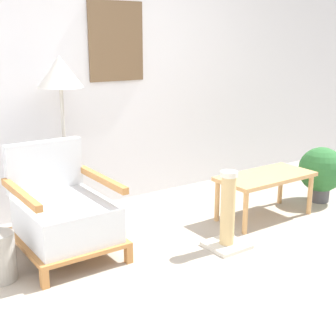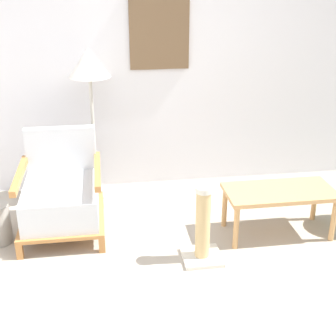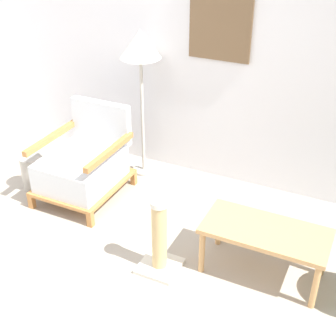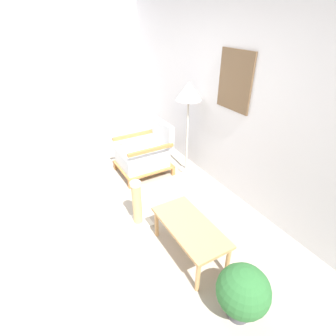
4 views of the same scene
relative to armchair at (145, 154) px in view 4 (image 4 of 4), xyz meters
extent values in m
plane|color=#A89E8E|center=(0.91, -1.18, -0.32)|extent=(14.00, 14.00, 0.00)
cube|color=silver|center=(0.91, 0.88, 1.03)|extent=(8.00, 0.06, 2.70)
cube|color=brown|center=(0.95, 0.84, 1.23)|extent=(0.56, 0.02, 0.72)
cube|color=silver|center=(-2.01, -0.68, 1.03)|extent=(0.06, 8.00, 2.70)
cube|color=#B2753D|center=(-0.32, -0.40, -0.26)|extent=(0.05, 0.05, 0.13)
cube|color=#B2753D|center=(0.32, -0.40, -0.26)|extent=(0.05, 0.05, 0.13)
cube|color=#B2753D|center=(-0.32, 0.34, -0.26)|extent=(0.05, 0.05, 0.13)
cube|color=#B2753D|center=(0.32, 0.34, -0.26)|extent=(0.05, 0.05, 0.13)
cube|color=#B2753D|center=(0.00, -0.03, -0.18)|extent=(0.68, 0.80, 0.03)
cube|color=silver|center=(0.00, -0.05, -0.03)|extent=(0.60, 0.70, 0.26)
cube|color=silver|center=(0.00, 0.33, 0.30)|extent=(0.60, 0.08, 0.39)
cube|color=#B2753D|center=(-0.31, -0.03, 0.22)|extent=(0.05, 0.74, 0.05)
cube|color=#B2753D|center=(0.31, -0.03, 0.22)|extent=(0.05, 0.74, 0.05)
cylinder|color=#B7B2A8|center=(0.29, 0.61, -0.31)|extent=(0.22, 0.22, 0.03)
cylinder|color=#B7B2A8|center=(0.29, 0.61, 0.28)|extent=(0.03, 0.03, 1.16)
cone|color=silver|center=(0.29, 0.61, 0.99)|extent=(0.38, 0.38, 0.26)
cube|color=tan|center=(1.78, -0.33, 0.07)|extent=(0.90, 0.44, 0.04)
cylinder|color=tan|center=(1.38, -0.50, -0.14)|extent=(0.04, 0.04, 0.37)
cylinder|color=tan|center=(2.19, -0.50, -0.14)|extent=(0.04, 0.04, 0.37)
cylinder|color=tan|center=(1.38, -0.15, -0.14)|extent=(0.04, 0.04, 0.37)
cylinder|color=tan|center=(2.19, -0.15, -0.14)|extent=(0.04, 0.04, 0.37)
cylinder|color=#9E998E|center=(-0.51, -0.13, -0.15)|extent=(0.21, 0.21, 0.34)
cylinder|color=#4C4C51|center=(2.57, -0.33, -0.25)|extent=(0.19, 0.19, 0.14)
sphere|color=#2D6B33|center=(2.57, -0.33, 0.01)|extent=(0.45, 0.45, 0.45)
cube|color=beige|center=(1.08, -0.61, -0.31)|extent=(0.30, 0.30, 0.03)
cylinder|color=tan|center=(1.08, -0.61, -0.02)|extent=(0.11, 0.11, 0.54)
cylinder|color=beige|center=(1.08, -0.61, 0.27)|extent=(0.13, 0.13, 0.04)
camera|label=1|loc=(-1.22, -3.11, 1.25)|focal=50.00mm
camera|label=2|loc=(0.37, -3.61, 1.75)|focal=50.00mm
camera|label=3|loc=(2.30, -3.00, 2.13)|focal=50.00mm
camera|label=4|loc=(3.41, -1.51, 1.95)|focal=28.00mm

